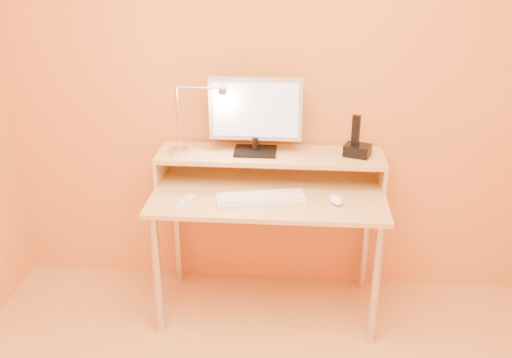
# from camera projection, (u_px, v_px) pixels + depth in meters

# --- Properties ---
(wall_back) EXTENTS (3.00, 0.04, 2.50)m
(wall_back) POSITION_uv_depth(u_px,v_px,m) (273.00, 77.00, 3.05)
(wall_back) COLOR orange
(wall_back) RESTS_ON floor
(desk_leg_fl) EXTENTS (0.04, 0.04, 0.69)m
(desk_leg_fl) POSITION_uv_depth(u_px,v_px,m) (157.00, 276.00, 2.94)
(desk_leg_fl) COLOR silver
(desk_leg_fl) RESTS_ON floor
(desk_leg_fr) EXTENTS (0.04, 0.04, 0.69)m
(desk_leg_fr) POSITION_uv_depth(u_px,v_px,m) (375.00, 286.00, 2.86)
(desk_leg_fr) COLOR silver
(desk_leg_fr) RESTS_ON floor
(desk_leg_bl) EXTENTS (0.04, 0.04, 0.69)m
(desk_leg_bl) POSITION_uv_depth(u_px,v_px,m) (177.00, 229.00, 3.39)
(desk_leg_bl) COLOR silver
(desk_leg_bl) RESTS_ON floor
(desk_leg_br) EXTENTS (0.04, 0.04, 0.69)m
(desk_leg_br) POSITION_uv_depth(u_px,v_px,m) (366.00, 236.00, 3.32)
(desk_leg_br) COLOR silver
(desk_leg_br) RESTS_ON floor
(desk_lower) EXTENTS (1.20, 0.60, 0.02)m
(desk_lower) POSITION_uv_depth(u_px,v_px,m) (268.00, 195.00, 2.98)
(desk_lower) COLOR tan
(desk_lower) RESTS_ON floor
(shelf_riser_left) EXTENTS (0.02, 0.30, 0.14)m
(shelf_riser_left) POSITION_uv_depth(u_px,v_px,m) (162.00, 166.00, 3.13)
(shelf_riser_left) COLOR tan
(shelf_riser_left) RESTS_ON desk_lower
(shelf_riser_right) EXTENTS (0.02, 0.30, 0.14)m
(shelf_riser_right) POSITION_uv_depth(u_px,v_px,m) (382.00, 173.00, 3.04)
(shelf_riser_right) COLOR tan
(shelf_riser_right) RESTS_ON desk_lower
(desk_shelf) EXTENTS (1.20, 0.30, 0.02)m
(desk_shelf) POSITION_uv_depth(u_px,v_px,m) (270.00, 155.00, 3.05)
(desk_shelf) COLOR tan
(desk_shelf) RESTS_ON desk_lower
(monitor_foot) EXTENTS (0.22, 0.16, 0.02)m
(monitor_foot) POSITION_uv_depth(u_px,v_px,m) (255.00, 151.00, 3.05)
(monitor_foot) COLOR black
(monitor_foot) RESTS_ON desk_shelf
(monitor_neck) EXTENTS (0.04, 0.04, 0.07)m
(monitor_neck) POSITION_uv_depth(u_px,v_px,m) (255.00, 143.00, 3.03)
(monitor_neck) COLOR black
(monitor_neck) RESTS_ON monitor_foot
(monitor_panel) EXTENTS (0.48, 0.04, 0.33)m
(monitor_panel) POSITION_uv_depth(u_px,v_px,m) (256.00, 109.00, 2.97)
(monitor_panel) COLOR #B6B6B9
(monitor_panel) RESTS_ON monitor_neck
(monitor_back) EXTENTS (0.43, 0.02, 0.28)m
(monitor_back) POSITION_uv_depth(u_px,v_px,m) (256.00, 108.00, 2.99)
(monitor_back) COLOR black
(monitor_back) RESTS_ON monitor_panel
(monitor_screen) EXTENTS (0.44, 0.01, 0.29)m
(monitor_screen) POSITION_uv_depth(u_px,v_px,m) (255.00, 110.00, 2.95)
(monitor_screen) COLOR #A8AFD2
(monitor_screen) RESTS_ON monitor_panel
(lamp_base) EXTENTS (0.10, 0.10, 0.02)m
(lamp_base) POSITION_uv_depth(u_px,v_px,m) (179.00, 151.00, 3.05)
(lamp_base) COLOR silver
(lamp_base) RESTS_ON desk_shelf
(lamp_post) EXTENTS (0.01, 0.01, 0.33)m
(lamp_post) POSITION_uv_depth(u_px,v_px,m) (177.00, 118.00, 2.98)
(lamp_post) COLOR silver
(lamp_post) RESTS_ON lamp_base
(lamp_arm) EXTENTS (0.24, 0.01, 0.01)m
(lamp_arm) POSITION_uv_depth(u_px,v_px,m) (199.00, 88.00, 2.90)
(lamp_arm) COLOR silver
(lamp_arm) RESTS_ON lamp_post
(lamp_head) EXTENTS (0.04, 0.04, 0.03)m
(lamp_head) POSITION_uv_depth(u_px,v_px,m) (223.00, 91.00, 2.90)
(lamp_head) COLOR silver
(lamp_head) RESTS_ON lamp_arm
(lamp_bulb) EXTENTS (0.03, 0.03, 0.00)m
(lamp_bulb) POSITION_uv_depth(u_px,v_px,m) (223.00, 94.00, 2.91)
(lamp_bulb) COLOR #FFEAC6
(lamp_bulb) RESTS_ON lamp_head
(phone_dock) EXTENTS (0.16, 0.14, 0.06)m
(phone_dock) POSITION_uv_depth(u_px,v_px,m) (357.00, 150.00, 3.00)
(phone_dock) COLOR black
(phone_dock) RESTS_ON desk_shelf
(phone_handset) EXTENTS (0.05, 0.04, 0.16)m
(phone_handset) POSITION_uv_depth(u_px,v_px,m) (356.00, 130.00, 2.96)
(phone_handset) COLOR black
(phone_handset) RESTS_ON phone_dock
(phone_led) EXTENTS (0.01, 0.00, 0.04)m
(phone_led) POSITION_uv_depth(u_px,v_px,m) (367.00, 154.00, 2.95)
(phone_led) COLOR #3543F4
(phone_led) RESTS_ON phone_dock
(keyboard) EXTENTS (0.46, 0.23, 0.02)m
(keyboard) POSITION_uv_depth(u_px,v_px,m) (261.00, 199.00, 2.88)
(keyboard) COLOR silver
(keyboard) RESTS_ON desk_lower
(mouse) EXTENTS (0.09, 0.13, 0.04)m
(mouse) POSITION_uv_depth(u_px,v_px,m) (336.00, 199.00, 2.86)
(mouse) COLOR white
(mouse) RESTS_ON desk_lower
(remote_control) EXTENTS (0.08, 0.17, 0.02)m
(remote_control) POSITION_uv_depth(u_px,v_px,m) (185.00, 203.00, 2.85)
(remote_control) COLOR silver
(remote_control) RESTS_ON desk_lower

